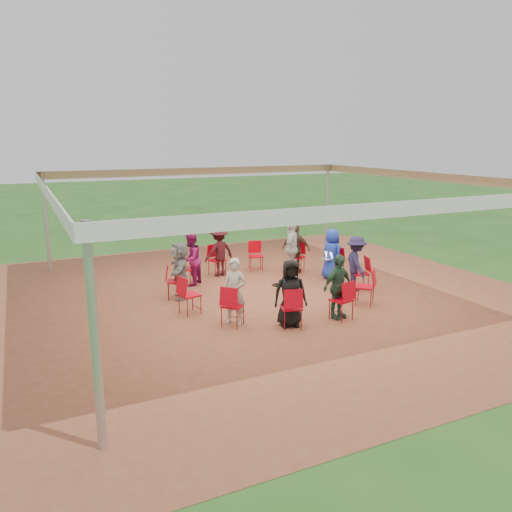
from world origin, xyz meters
name	(u,v)px	position (x,y,z in m)	size (l,w,h in m)	color
ground	(270,294)	(0.00, 0.00, 0.00)	(80.00, 80.00, 0.00)	#26571B
dirt_patch	(270,294)	(0.00, 0.00, 0.01)	(13.00, 13.00, 0.00)	brown
tent	(271,203)	(0.00, 0.00, 2.37)	(10.33, 10.33, 3.00)	#B2B2B7
chair_0	(334,263)	(2.36, 0.56, 0.45)	(0.42, 0.44, 0.90)	#C30112
chair_1	(297,257)	(1.76, 1.67, 0.45)	(0.42, 0.44, 0.90)	#C30112
chair_2	(256,256)	(0.69, 2.32, 0.45)	(0.42, 0.44, 0.90)	#C30112
chair_3	(217,260)	(-0.56, 2.36, 0.45)	(0.42, 0.44, 0.90)	#C30112
chair_4	(187,269)	(-1.67, 1.76, 0.45)	(0.42, 0.44, 0.90)	#C30112
chair_5	(175,281)	(-2.32, 0.69, 0.45)	(0.42, 0.44, 0.90)	#C30112
chair_6	(190,295)	(-2.36, -0.56, 0.45)	(0.42, 0.44, 0.90)	#C30112
chair_7	(233,306)	(-1.76, -1.67, 0.45)	(0.42, 0.44, 0.90)	#C30112
chair_8	(291,308)	(-0.69, -2.32, 0.45)	(0.42, 0.44, 0.90)	#C30112
chair_9	(341,300)	(0.56, -2.36, 0.45)	(0.42, 0.44, 0.90)	#C30112
chair_10	(365,287)	(1.67, -1.76, 0.45)	(0.42, 0.44, 0.90)	#C30112
chair_11	(360,273)	(2.32, -0.69, 0.45)	(0.42, 0.44, 0.90)	#C30112
person_seated_0	(332,254)	(2.24, 0.53, 0.73)	(0.71, 0.40, 1.45)	#1D39B8
person_seated_1	(296,249)	(1.67, 1.58, 0.73)	(0.85, 0.44, 1.45)	#503526
person_seated_2	(219,251)	(-0.53, 2.24, 0.73)	(0.94, 0.47, 1.45)	#380E13
person_seated_3	(191,259)	(-1.58, 1.67, 0.73)	(0.71, 0.41, 1.45)	#821350
person_seated_4	(180,270)	(-2.21, 0.66, 0.73)	(1.35, 0.50, 1.45)	slate
person_seated_5	(235,291)	(-1.67, -1.58, 0.73)	(0.53, 0.35, 1.45)	#A7A094
person_seated_6	(290,293)	(-0.66, -2.21, 0.73)	(0.71, 0.40, 1.45)	black
person_seated_7	(338,287)	(0.53, -2.24, 0.73)	(0.85, 0.44, 1.45)	#2C503B
person_seated_8	(356,263)	(2.21, -0.66, 0.73)	(0.94, 0.47, 1.45)	#201B3E
standing_person	(292,249)	(1.39, 1.34, 0.82)	(0.95, 0.49, 1.63)	silver
cable_coil	(279,285)	(0.55, 0.56, 0.02)	(0.32, 0.32, 0.03)	black
laptop	(328,257)	(2.08, 0.50, 0.68)	(0.31, 0.36, 0.21)	#B7B7BC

